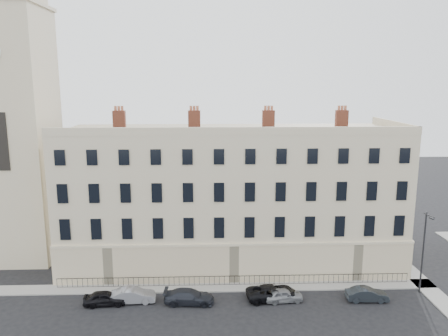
{
  "coord_description": "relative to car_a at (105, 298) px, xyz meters",
  "views": [
    {
      "loc": [
        -8.47,
        -35.03,
        20.0
      ],
      "look_at": [
        -6.87,
        10.0,
        11.1
      ],
      "focal_mm": 35.0,
      "sensor_mm": 36.0,
      "label": 1
    }
  ],
  "objects": [
    {
      "name": "ground",
      "position": [
        18.01,
        -2.02,
        -0.65
      ],
      "size": [
        160.0,
        160.0,
        0.0
      ],
      "primitive_type": "plane",
      "color": "black",
      "rests_on": "ground"
    },
    {
      "name": "terrace",
      "position": [
        12.04,
        9.95,
        6.84
      ],
      "size": [
        36.22,
        12.22,
        17.0
      ],
      "color": "beige",
      "rests_on": "ground"
    },
    {
      "name": "church_tower",
      "position": [
        -11.99,
        11.98,
        18.01
      ],
      "size": [
        8.0,
        8.13,
        44.0
      ],
      "color": "beige",
      "rests_on": "ground"
    },
    {
      "name": "pavement_terrace",
      "position": [
        8.01,
        2.98,
        -0.59
      ],
      "size": [
        48.0,
        2.0,
        0.12
      ],
      "primitive_type": "cube",
      "color": "gray",
      "rests_on": "ground"
    },
    {
      "name": "pavement_east_return",
      "position": [
        31.01,
        5.98,
        -0.59
      ],
      "size": [
        2.0,
        24.0,
        0.12
      ],
      "primitive_type": "cube",
      "color": "gray",
      "rests_on": "ground"
    },
    {
      "name": "railings",
      "position": [
        12.01,
        3.38,
        -0.1
      ],
      "size": [
        35.0,
        0.04,
        0.96
      ],
      "color": "black",
      "rests_on": "ground"
    },
    {
      "name": "car_a",
      "position": [
        0.0,
        0.0,
        0.0
      ],
      "size": [
        3.95,
        1.86,
        1.31
      ],
      "primitive_type": "imported",
      "rotation": [
        0.0,
        0.0,
        1.65
      ],
      "color": "black",
      "rests_on": "ground"
    },
    {
      "name": "car_b",
      "position": [
        2.47,
        0.36,
        0.02
      ],
      "size": [
        4.2,
        1.69,
        1.36
      ],
      "primitive_type": "imported",
      "rotation": [
        0.0,
        0.0,
        1.63
      ],
      "color": "gray",
      "rests_on": "ground"
    },
    {
      "name": "car_c",
      "position": [
        7.65,
        -0.02,
        0.01
      ],
      "size": [
        4.71,
        2.14,
        1.34
      ],
      "primitive_type": "imported",
      "rotation": [
        0.0,
        0.0,
        1.51
      ],
      "color": "#20232B",
      "rests_on": "ground"
    },
    {
      "name": "car_d",
      "position": [
        15.38,
        0.46,
        0.02
      ],
      "size": [
        5.1,
        2.82,
        1.35
      ],
      "primitive_type": "imported",
      "rotation": [
        0.0,
        0.0,
        1.69
      ],
      "color": "black",
      "rests_on": "ground"
    },
    {
      "name": "car_e",
      "position": [
        16.37,
        0.05,
        -0.04
      ],
      "size": [
        3.71,
        1.77,
        1.22
      ],
      "primitive_type": "imported",
      "rotation": [
        0.0,
        0.0,
        1.66
      ],
      "color": "gray",
      "rests_on": "ground"
    },
    {
      "name": "car_f",
      "position": [
        24.13,
        -0.12,
        -0.02
      ],
      "size": [
        3.89,
        1.46,
        1.27
      ],
      "primitive_type": "imported",
      "rotation": [
        0.0,
        0.0,
        1.54
      ],
      "color": "black",
      "rests_on": "ground"
    },
    {
      "name": "streetlamp",
      "position": [
        29.81,
        1.23,
        3.82
      ],
      "size": [
        0.43,
        1.74,
        8.07
      ],
      "rotation": [
        0.0,
        0.0,
        0.16
      ],
      "color": "#27282C",
      "rests_on": "ground"
    }
  ]
}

